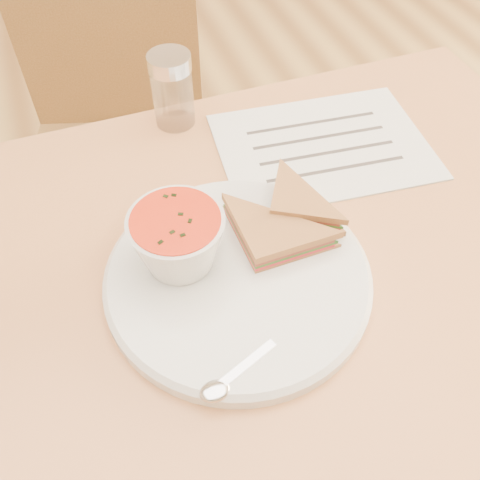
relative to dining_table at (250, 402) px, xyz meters
name	(u,v)px	position (x,y,z in m)	size (l,w,h in m)	color
floor	(248,470)	(0.00, 0.00, -0.38)	(5.00, 6.00, 0.01)	brown
dining_table	(250,402)	(0.00, 0.00, 0.00)	(1.00, 0.70, 0.75)	#A05E31
chair_far	(116,167)	(-0.10, 0.59, 0.07)	(0.40, 0.40, 0.89)	brown
plate	(238,278)	(-0.02, 0.00, 0.38)	(0.31, 0.31, 0.02)	silver
soup_bowl	(178,242)	(-0.08, 0.03, 0.43)	(0.11, 0.11, 0.07)	silver
sandwich_half_a	(255,268)	(-0.01, -0.02, 0.41)	(0.11, 0.11, 0.03)	#B17D3E
sandwich_half_b	(269,218)	(0.03, 0.04, 0.42)	(0.09, 0.09, 0.03)	#B17D3E
spoon	(250,362)	(-0.05, -0.11, 0.40)	(0.15, 0.03, 0.01)	silver
paper_menu	(323,146)	(0.18, 0.18, 0.38)	(0.30, 0.22, 0.00)	silver
condiment_shaker	(172,90)	(-0.01, 0.31, 0.43)	(0.06, 0.06, 0.11)	silver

